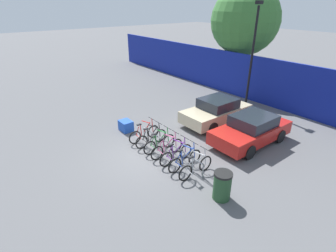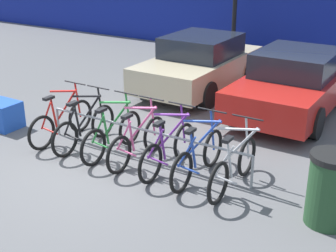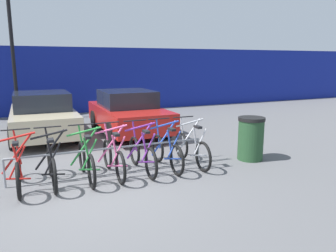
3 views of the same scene
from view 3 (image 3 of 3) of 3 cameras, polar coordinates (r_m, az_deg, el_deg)
name	(u,v)px [view 3 (image 3 of 3)]	position (r m, az deg, el deg)	size (l,w,h in m)	color
ground_plane	(93,188)	(6.36, -12.95, -10.53)	(120.00, 120.00, 0.00)	#59595B
hoarding_wall	(49,81)	(15.39, -20.04, 7.37)	(36.00, 0.16, 2.96)	navy
bike_rack	(112,151)	(6.94, -9.70, -4.27)	(4.13, 0.04, 0.57)	gray
bicycle_red	(18,169)	(6.65, -24.61, -6.87)	(0.68, 1.71, 1.05)	black
bicycle_black	(52,165)	(6.66, -19.61, -6.47)	(0.68, 1.71, 1.05)	black
bicycle_green	(86,161)	(6.72, -14.04, -5.97)	(0.68, 1.71, 1.05)	black
bicycle_pink	(113,158)	(6.83, -9.49, -5.51)	(0.68, 1.71, 1.05)	black
bicycle_purple	(142,155)	(7.00, -4.52, -4.98)	(0.68, 1.71, 1.05)	black
bicycle_blue	(167,152)	(7.20, -0.25, -4.49)	(0.68, 1.71, 1.05)	black
bicycle_silver	(192,149)	(7.46, 4.13, -3.96)	(0.68, 1.71, 1.05)	black
car_beige	(43,115)	(10.77, -20.95, 1.72)	(1.91, 3.98, 1.40)	#C1B28E
car_red	(128,112)	(10.78, -7.01, 2.39)	(1.91, 4.07, 1.40)	red
lamp_post	(11,32)	(14.38, -25.69, 14.59)	(0.24, 0.44, 6.18)	black
trash_bin	(251,138)	(8.06, 14.22, -2.10)	(0.63, 0.63, 1.03)	#234728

